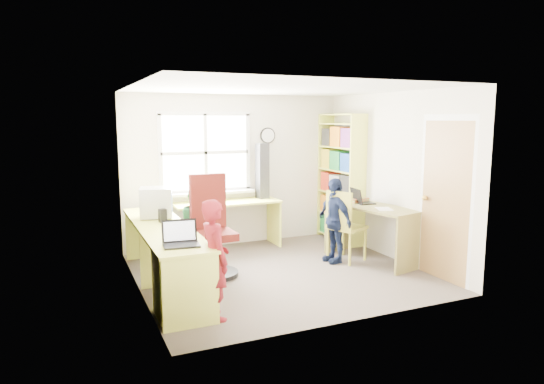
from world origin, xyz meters
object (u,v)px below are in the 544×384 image
Objects in this scene: laptop_left at (180,239)px; person_green at (197,226)px; bookshelf at (341,181)px; person_red at (215,259)px; swivel_chair at (212,232)px; wooden_chair at (344,223)px; laptop_right at (361,200)px; l_desk at (187,256)px; right_desk at (373,221)px; cd_tower at (262,171)px; person_navy at (334,220)px; crt_monitor at (156,202)px; potted_plant at (214,192)px.

person_green is (0.61, 1.64, -0.25)m from laptop_left.
laptop_left is at bearing -147.22° from bookshelf.
swivel_chair is at bearing -19.20° from person_red.
wooden_chair reaches higher than laptop_right.
laptop_left reaches higher than l_desk.
wooden_chair is (-0.42, 0.11, -0.02)m from right_desk.
laptop_left is 0.44× the size of cd_tower.
right_desk is 2.87m from person_red.
person_green is at bearing 83.89° from laptop_right.
right_desk is 1.23× the size of person_navy.
right_desk is at bearing -9.83° from swivel_chair.
laptop_left is 3.04m from cd_tower.
bookshelf is 3.17m from crt_monitor.
l_desk is 2.45× the size of person_navy.
wooden_chair is at bearing -72.14° from cd_tower.
laptop_left is at bearing -78.59° from crt_monitor.
bookshelf is 1.61× the size of swivel_chair.
person_navy is (-0.50, -0.10, -0.25)m from laptop_right.
person_green reaches higher than laptop_right.
swivel_chair is at bearing -108.41° from potted_plant.
crt_monitor is (-2.52, 0.53, 0.39)m from wooden_chair.
laptop_left reaches higher than right_desk.
person_red reaches higher than right_desk.
cd_tower is at bearing 46.67° from l_desk.
bookshelf reaches higher than right_desk.
bookshelf is 1.88× the size of person_green.
swivel_chair is 3.65× the size of laptop_right.
laptop_right is 2.40m from person_green.
laptop_right is (2.90, -0.37, -0.10)m from crt_monitor.
right_desk is 0.38m from laptop_right.
person_navy is (-0.54, 0.16, 0.03)m from right_desk.
laptop_right is (2.93, 1.10, 0.04)m from laptop_left.
person_green reaches higher than wooden_chair.
right_desk is 0.56m from person_navy.
crt_monitor is 1.20× the size of laptop_left.
laptop_right is at bearing -111.97° from person_green.
swivel_chair reaches higher than right_desk.
person_navy is at bearing 11.23° from l_desk.
l_desk is 2.87× the size of wooden_chair.
crt_monitor is 0.53× the size of cd_tower.
laptop_right is 1.66m from cd_tower.
right_desk is 2.31m from swivel_chair.
bookshelf is at bearing 17.44° from swivel_chair.
cd_tower is 0.72× the size of person_red.
person_green is (0.32, 1.85, -0.06)m from person_red.
bookshelf is at bearing -90.26° from person_green.
crt_monitor is 2.07m from cd_tower.
crt_monitor is 0.39× the size of person_navy.
person_green is at bearing 75.89° from laptop_left.
wooden_chair is (2.35, 0.39, 0.10)m from l_desk.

